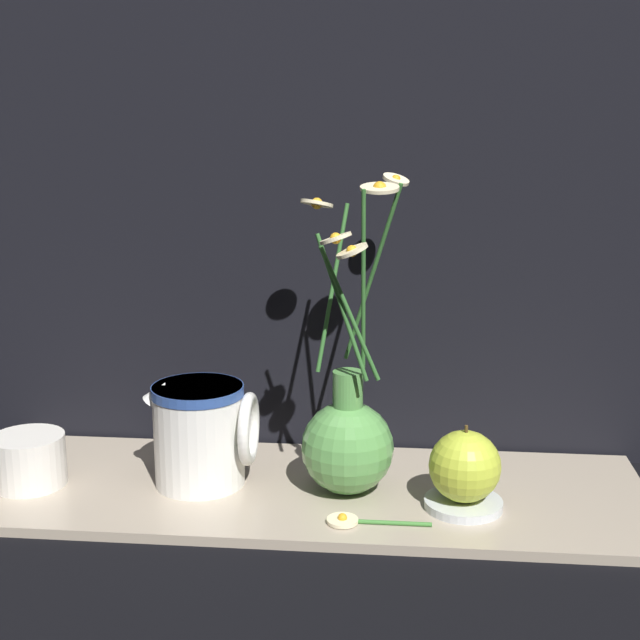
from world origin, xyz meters
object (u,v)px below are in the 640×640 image
at_px(orange_fruit, 465,466).
at_px(yellow_mug, 27,460).
at_px(vase_with_flowers, 348,437).
at_px(ceramic_pitcher, 202,429).

bearing_deg(orange_fruit, yellow_mug, 178.27).
distance_m(yellow_mug, orange_fruit, 0.53).
xyz_separation_m(vase_with_flowers, orange_fruit, (0.14, -0.03, -0.02)).
bearing_deg(ceramic_pitcher, vase_with_flowers, -2.96).
xyz_separation_m(ceramic_pitcher, orange_fruit, (0.32, -0.04, -0.02)).
distance_m(vase_with_flowers, yellow_mug, 0.40).
bearing_deg(yellow_mug, orange_fruit, -1.73).
bearing_deg(orange_fruit, vase_with_flowers, 166.32).
distance_m(vase_with_flowers, orange_fruit, 0.14).
height_order(yellow_mug, orange_fruit, orange_fruit).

